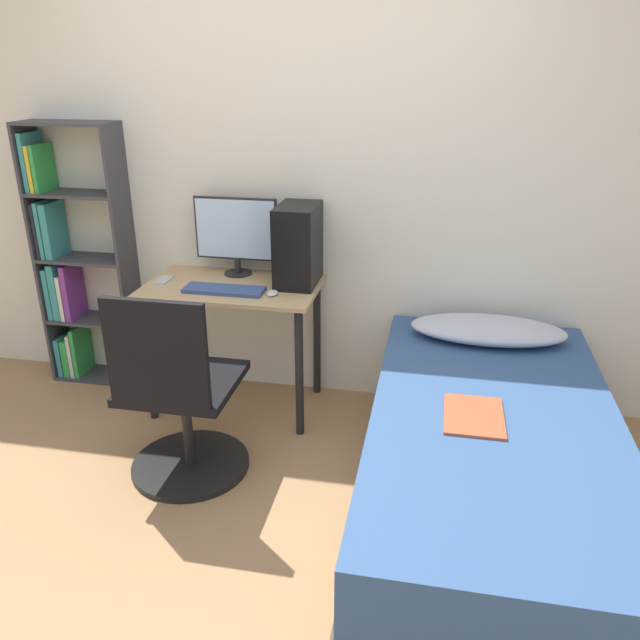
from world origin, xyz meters
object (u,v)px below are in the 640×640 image
bed (489,466)px  pc_tower (298,245)px  office_chair (180,408)px  bookshelf (72,267)px  keyboard (224,290)px  monitor (236,232)px

bed → pc_tower: pc_tower is taller
office_chair → pc_tower: bearing=64.0°
bookshelf → keyboard: 1.10m
keyboard → office_chair: bearing=-93.4°
pc_tower → monitor: bearing=166.9°
bookshelf → pc_tower: bearing=-2.8°
office_chair → keyboard: size_ratio=2.28×
office_chair → bed: bearing=-0.9°
bed → pc_tower: bearing=141.2°
office_chair → bed: size_ratio=0.48×
office_chair → bed: office_chair is taller
bookshelf → monitor: size_ratio=3.29×
keyboard → pc_tower: 0.46m
monitor → bookshelf: bearing=-179.0°
monitor → office_chair: bearing=-91.0°
bookshelf → keyboard: size_ratio=3.67×
bookshelf → keyboard: bearing=-15.0°
keyboard → pc_tower: bearing=31.0°
bed → keyboard: size_ratio=4.72×
bookshelf → pc_tower: bookshelf is taller
bookshelf → keyboard: (1.06, -0.28, 0.03)m
monitor → keyboard: bearing=-86.2°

